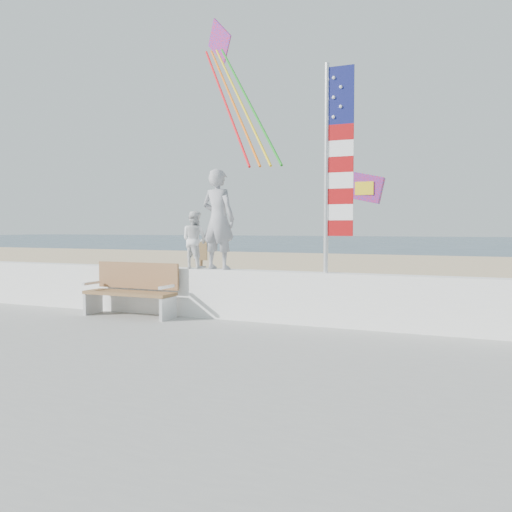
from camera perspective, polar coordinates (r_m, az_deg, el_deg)
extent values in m
plane|color=#283F51|center=(8.12, -6.42, -10.15)|extent=(220.00, 220.00, 0.00)
cube|color=#CBB287|center=(16.44, 9.31, -3.34)|extent=(90.00, 40.00, 0.08)
cube|color=white|center=(9.77, -0.62, -4.14)|extent=(30.00, 0.35, 0.90)
imported|color=#9B9AA0|center=(9.97, -4.00, 3.86)|extent=(0.72, 0.53, 1.83)
imported|color=white|center=(10.21, -6.50, 1.72)|extent=(0.60, 0.51, 1.08)
cube|color=olive|center=(10.42, -13.19, -3.83)|extent=(1.80, 0.50, 0.06)
cube|color=#976842|center=(10.60, -12.35, -2.02)|extent=(1.80, 0.05, 0.50)
cube|color=silver|center=(10.97, -16.77, -4.80)|extent=(0.06, 0.50, 0.40)
cube|color=white|center=(10.88, -16.97, -2.74)|extent=(0.06, 0.45, 0.05)
cube|color=silver|center=(9.97, -9.23, -5.48)|extent=(0.06, 0.50, 0.40)
cube|color=silver|center=(9.88, -9.40, -3.23)|extent=(0.06, 0.45, 0.05)
cylinder|color=white|center=(9.27, 7.42, 9.08)|extent=(0.08, 0.08, 3.50)
cube|color=#0F1451|center=(9.41, 8.93, 16.39)|extent=(0.44, 0.02, 0.95)
cube|color=#9E0A0C|center=(9.15, 8.82, 2.92)|extent=(0.44, 0.02, 0.26)
cube|color=white|center=(9.16, 8.84, 4.57)|extent=(0.44, 0.02, 0.26)
cube|color=#9E0A0C|center=(9.17, 8.85, 6.22)|extent=(0.44, 0.02, 0.26)
cube|color=white|center=(9.19, 8.86, 7.87)|extent=(0.44, 0.02, 0.26)
cube|color=#9E0A0C|center=(9.21, 8.88, 9.51)|extent=(0.44, 0.02, 0.26)
cube|color=white|center=(9.25, 8.89, 11.13)|extent=(0.44, 0.02, 0.26)
cube|color=#9E0A0C|center=(9.29, 8.90, 12.75)|extent=(0.44, 0.02, 0.26)
sphere|color=white|center=(9.35, 8.16, 14.29)|extent=(0.06, 0.06, 0.06)
sphere|color=white|center=(9.36, 8.90, 15.28)|extent=(0.06, 0.06, 0.06)
sphere|color=white|center=(9.42, 8.17, 16.20)|extent=(0.06, 0.06, 0.06)
sphere|color=white|center=(9.43, 8.92, 17.18)|extent=(0.06, 0.06, 0.06)
sphere|color=white|center=(9.50, 8.19, 18.08)|extent=(0.06, 0.06, 0.06)
cube|color=red|center=(11.62, 10.73, 7.20)|extent=(1.09, 0.32, 0.74)
cube|color=yellow|center=(11.58, 11.46, 6.96)|extent=(0.38, 0.28, 0.27)
cube|color=#FF1C1E|center=(17.93, -3.87, 21.65)|extent=(1.15, 0.74, 1.28)
cylinder|color=red|center=(15.33, -3.26, 15.85)|extent=(2.87, 3.11, 3.97)
cylinder|color=orange|center=(15.23, -2.47, 15.94)|extent=(2.96, 3.11, 3.97)
cylinder|color=yellow|center=(15.14, -1.67, 16.02)|extent=(3.06, 3.11, 3.97)
cylinder|color=#16891D|center=(15.05, -0.86, 16.10)|extent=(3.15, 3.11, 3.98)
cylinder|color=brown|center=(12.14, -5.78, -2.52)|extent=(0.07, 0.07, 1.20)
cube|color=olive|center=(12.07, -5.85, 0.54)|extent=(0.32, 0.03, 0.42)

